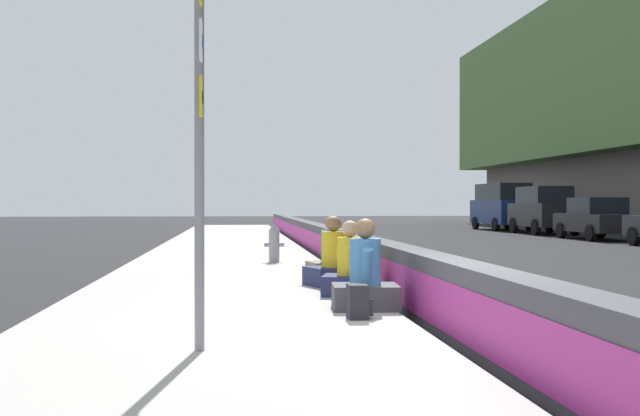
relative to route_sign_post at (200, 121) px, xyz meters
The scene contains 13 objects.
ground_plane 3.69m from the route_sign_post, 70.15° to the right, with size 160.00×160.00×0.00m, color #232326.
sidewalk_strip 2.39m from the route_sign_post, ahead, with size 80.00×4.40×0.14m, color #A8A59E.
jersey_barrier 3.45m from the route_sign_post, 70.12° to the right, with size 76.00×0.45×0.85m.
route_sign_post is the anchor object (origin of this frame).
fire_hydrant 10.76m from the route_sign_post, ahead, with size 0.26×0.46×0.88m.
seated_person_foreground 3.67m from the route_sign_post, 37.27° to the right, with size 0.75×0.87×1.15m.
seated_person_middle 4.82m from the route_sign_post, 26.15° to the right, with size 0.83×0.92×1.09m.
seated_person_rear 5.99m from the route_sign_post, 19.46° to the right, with size 0.93×1.00×1.13m.
seated_person_far 7.13m from the route_sign_post, 17.07° to the right, with size 0.82×0.91×1.11m.
backpack 3.13m from the route_sign_post, 44.53° to the right, with size 0.32×0.28×0.40m.
parked_car_midline 27.27m from the route_sign_post, 33.05° to the right, with size 4.53×2.01×1.71m.
parked_car_far 32.23m from the route_sign_post, 27.67° to the right, with size 4.85×2.17×2.28m.
parked_car_farther 37.22m from the route_sign_post, 23.58° to the right, with size 5.13×2.17×2.56m.
Camera 1 is at (-8.12, 2.44, 1.48)m, focal length 43.48 mm.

